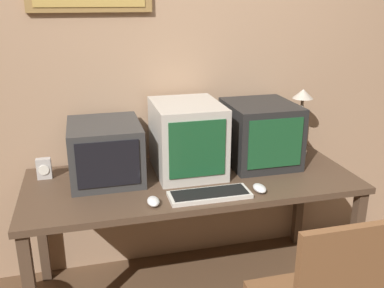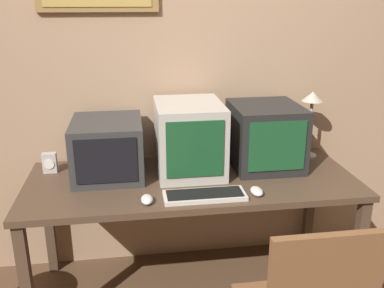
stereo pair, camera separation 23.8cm
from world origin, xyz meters
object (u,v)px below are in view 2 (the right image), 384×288
(monitor_left, at_px, (108,148))
(mouse_far_corner, at_px, (147,199))
(monitor_right, at_px, (265,136))
(desk_clock, at_px, (50,163))
(keyboard_main, at_px, (205,195))
(mouse_near_keyboard, at_px, (257,191))
(monitor_center, at_px, (189,138))
(desk_lamp, at_px, (312,109))

(monitor_left, distance_m, mouse_far_corner, 0.47)
(monitor_right, distance_m, desk_clock, 1.29)
(keyboard_main, xyz_separation_m, desk_clock, (-0.84, 0.47, 0.05))
(monitor_right, bearing_deg, desk_clock, 176.87)
(mouse_near_keyboard, bearing_deg, keyboard_main, 179.52)
(monitor_left, bearing_deg, keyboard_main, -37.94)
(keyboard_main, bearing_deg, monitor_center, 94.61)
(monitor_right, relative_size, keyboard_main, 1.05)
(mouse_far_corner, height_order, desk_lamp, desk_lamp)
(monitor_right, height_order, mouse_near_keyboard, monitor_right)
(mouse_near_keyboard, relative_size, mouse_far_corner, 1.06)
(monitor_right, xyz_separation_m, mouse_far_corner, (-0.74, -0.41, -0.17))
(monitor_center, relative_size, monitor_right, 1.05)
(mouse_far_corner, height_order, desk_clock, desk_clock)
(monitor_center, height_order, monitor_right, monitor_center)
(monitor_left, relative_size, desk_lamp, 1.07)
(monitor_center, xyz_separation_m, desk_clock, (-0.81, 0.09, -0.15))
(monitor_center, bearing_deg, mouse_far_corner, -124.29)
(monitor_center, bearing_deg, keyboard_main, -85.39)
(mouse_far_corner, relative_size, desk_clock, 0.85)
(monitor_center, height_order, mouse_far_corner, monitor_center)
(monitor_right, xyz_separation_m, desk_clock, (-1.28, 0.07, -0.13))
(desk_clock, bearing_deg, monitor_left, -12.83)
(monitor_right, bearing_deg, desk_lamp, 16.55)
(mouse_near_keyboard, height_order, desk_lamp, desk_lamp)
(desk_clock, bearing_deg, monitor_center, -6.42)
(monitor_center, relative_size, mouse_far_corner, 4.63)
(desk_clock, height_order, desk_lamp, desk_lamp)
(monitor_right, height_order, desk_lamp, desk_lamp)
(monitor_center, height_order, keyboard_main, monitor_center)
(keyboard_main, distance_m, desk_lamp, 0.96)
(mouse_near_keyboard, relative_size, desk_lamp, 0.25)
(monitor_left, relative_size, mouse_far_corner, 4.52)
(desk_clock, bearing_deg, mouse_far_corner, -41.51)
(desk_clock, bearing_deg, monitor_right, -3.13)
(monitor_center, relative_size, keyboard_main, 1.10)
(mouse_near_keyboard, height_order, mouse_far_corner, mouse_far_corner)
(keyboard_main, xyz_separation_m, mouse_near_keyboard, (0.28, -0.00, 0.01))
(monitor_center, xyz_separation_m, desk_lamp, (0.79, 0.12, 0.11))
(mouse_near_keyboard, distance_m, desk_clock, 1.22)
(keyboard_main, distance_m, mouse_near_keyboard, 0.28)
(monitor_left, height_order, desk_lamp, desk_lamp)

